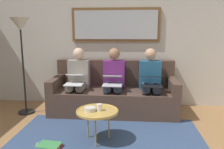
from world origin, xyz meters
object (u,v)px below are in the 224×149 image
at_px(laptop_silver, 113,80).
at_px(laptop_white, 75,79).
at_px(framed_mirror, 116,25).
at_px(laptop_black, 151,81).
at_px(cup, 99,107).
at_px(person_right, 78,78).
at_px(person_middle, 114,79).
at_px(standing_lamp, 21,35).
at_px(coffee_table, 97,112).
at_px(bowl, 90,109).
at_px(magazine_stack, 48,146).
at_px(person_left, 150,79).
at_px(couch, 114,94).

distance_m(laptop_silver, laptop_white, 0.64).
xyz_separation_m(framed_mirror, laptop_black, (-0.64, 0.70, -0.92)).
bearing_deg(cup, person_right, -64.70).
bearing_deg(person_middle, standing_lamp, 7.31).
xyz_separation_m(laptop_black, laptop_white, (1.28, -0.01, -0.00)).
height_order(coffee_table, bowl, bowl).
xyz_separation_m(coffee_table, laptop_silver, (-0.12, -0.91, 0.22)).
height_order(framed_mirror, laptop_black, framed_mirror).
bearing_deg(cup, magazine_stack, 22.50).
distance_m(person_middle, magazine_stack, 1.68).
height_order(framed_mirror, person_middle, framed_mirror).
bearing_deg(framed_mirror, person_left, 144.47).
distance_m(bowl, laptop_white, 1.05).
relative_size(coffee_table, laptop_silver, 1.49).
xyz_separation_m(couch, laptop_white, (0.64, 0.30, 0.32)).
distance_m(person_left, standing_lamp, 2.33).
bearing_deg(person_left, laptop_silver, 20.29).
height_order(bowl, person_right, person_right).
relative_size(couch, bowl, 14.97).
xyz_separation_m(couch, framed_mirror, (0.00, -0.39, 1.24)).
bearing_deg(laptop_silver, bowl, 77.14).
relative_size(framed_mirror, cup, 18.49).
bearing_deg(coffee_table, person_right, -65.79).
relative_size(person_left, laptop_silver, 3.08).
xyz_separation_m(person_left, person_middle, (0.64, 0.00, 0.00)).
relative_size(couch, person_right, 1.93).
height_order(couch, person_right, person_right).
relative_size(cup, person_right, 0.08).
xyz_separation_m(bowl, laptop_white, (0.43, -0.95, 0.18)).
height_order(couch, standing_lamp, standing_lamp).
relative_size(couch, laptop_black, 5.89).
xyz_separation_m(framed_mirror, person_left, (-0.64, 0.46, -0.94)).
relative_size(framed_mirror, person_right, 1.46).
xyz_separation_m(bowl, magazine_stack, (0.49, 0.23, -0.42)).
distance_m(framed_mirror, bowl, 1.98).
bearing_deg(laptop_white, standing_lamp, -2.01).
xyz_separation_m(framed_mirror, standing_lamp, (1.55, 0.66, -0.18)).
xyz_separation_m(bowl, laptop_silver, (-0.21, -0.94, 0.18)).
bearing_deg(coffee_table, laptop_silver, -97.70).
bearing_deg(laptop_black, magazine_stack, 40.85).
height_order(cup, magazine_stack, cup).
bearing_deg(bowl, person_left, -126.00).
xyz_separation_m(framed_mirror, magazine_stack, (0.71, 1.86, -1.52)).
relative_size(coffee_table, person_middle, 0.48).
xyz_separation_m(person_left, laptop_black, (0.00, 0.24, 0.03)).
relative_size(coffee_table, laptop_white, 1.43).
xyz_separation_m(laptop_silver, person_right, (0.64, -0.24, -0.02)).
bearing_deg(laptop_white, laptop_silver, 179.48).
relative_size(bowl, laptop_black, 0.39).
distance_m(bowl, person_middle, 1.21).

